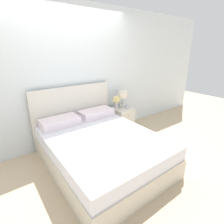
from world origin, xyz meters
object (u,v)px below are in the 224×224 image
object	(u,v)px
nightstand	(122,119)
bed	(99,147)
table_lamp	(123,96)
flower_vase	(117,100)
alarm_clock	(127,106)

from	to	relation	value
nightstand	bed	bearing A→B (deg)	-146.93
nightstand	table_lamp	world-z (taller)	table_lamp
table_lamp	nightstand	bearing A→B (deg)	-131.48
flower_vase	alarm_clock	world-z (taller)	flower_vase
bed	nightstand	xyz separation A→B (m)	(1.08, 0.71, -0.01)
table_lamp	alarm_clock	size ratio (longest dim) A/B	5.06
bed	alarm_clock	bearing A→B (deg)	28.65
alarm_clock	bed	bearing A→B (deg)	-151.35
bed	table_lamp	size ratio (longest dim) A/B	5.45
table_lamp	flower_vase	bearing A→B (deg)	-174.39
table_lamp	bed	bearing A→B (deg)	-145.90
nightstand	alarm_clock	bearing A→B (deg)	-36.15
table_lamp	alarm_clock	distance (m)	0.27
bed	flower_vase	world-z (taller)	bed
flower_vase	alarm_clock	distance (m)	0.29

